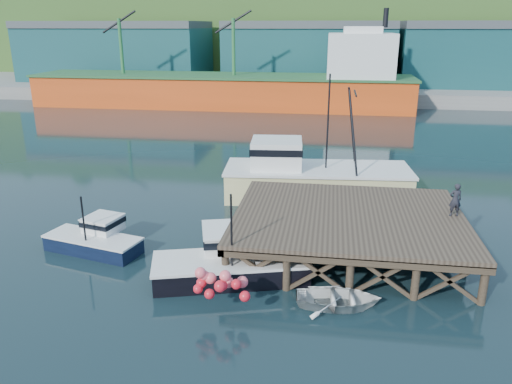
% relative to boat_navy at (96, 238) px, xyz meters
% --- Properties ---
extents(ground, '(300.00, 300.00, 0.00)m').
position_rel_boat_navy_xyz_m(ground, '(7.94, 1.95, -0.67)').
color(ground, black).
rests_on(ground, ground).
extents(wharf, '(12.00, 10.00, 2.62)m').
position_rel_boat_navy_xyz_m(wharf, '(13.44, 1.76, 1.27)').
color(wharf, brown).
rests_on(wharf, ground).
extents(far_quay, '(160.00, 40.00, 2.00)m').
position_rel_boat_navy_xyz_m(far_quay, '(7.94, 71.95, 0.33)').
color(far_quay, gray).
rests_on(far_quay, ground).
extents(warehouse_left, '(32.00, 16.00, 9.00)m').
position_rel_boat_navy_xyz_m(warehouse_left, '(-27.06, 66.95, 5.83)').
color(warehouse_left, '#17494B').
rests_on(warehouse_left, far_quay).
extents(warehouse_mid, '(28.00, 16.00, 9.00)m').
position_rel_boat_navy_xyz_m(warehouse_mid, '(7.94, 66.95, 5.83)').
color(warehouse_mid, '#17494B').
rests_on(warehouse_mid, far_quay).
extents(warehouse_right, '(30.00, 16.00, 9.00)m').
position_rel_boat_navy_xyz_m(warehouse_right, '(37.94, 66.95, 5.83)').
color(warehouse_right, '#17494B').
rests_on(warehouse_right, far_quay).
extents(cargo_ship, '(55.50, 10.00, 13.75)m').
position_rel_boat_navy_xyz_m(cargo_ship, '(-0.52, 49.95, 2.65)').
color(cargo_ship, '#EE4E16').
rests_on(cargo_ship, ground).
extents(hillside, '(220.00, 50.00, 22.00)m').
position_rel_boat_navy_xyz_m(hillside, '(7.94, 101.95, 10.33)').
color(hillside, '#2D511E').
rests_on(hillside, ground).
extents(boat_navy, '(5.60, 3.54, 3.31)m').
position_rel_boat_navy_xyz_m(boat_navy, '(0.00, 0.00, 0.00)').
color(boat_navy, black).
rests_on(boat_navy, ground).
extents(boat_black, '(7.85, 6.51, 4.57)m').
position_rel_boat_navy_xyz_m(boat_black, '(7.78, -1.86, 0.17)').
color(boat_black, black).
rests_on(boat_black, ground).
extents(trawler, '(13.15, 5.61, 8.58)m').
position_rel_boat_navy_xyz_m(trawler, '(11.21, 10.53, 1.10)').
color(trawler, '#ECE499').
rests_on(trawler, ground).
extents(dinghy, '(3.88, 2.92, 0.76)m').
position_rel_boat_navy_xyz_m(dinghy, '(12.96, -3.85, -0.28)').
color(dinghy, silver).
rests_on(dinghy, ground).
extents(dockworker, '(0.71, 0.53, 1.77)m').
position_rel_boat_navy_xyz_m(dockworker, '(18.84, 2.48, 2.34)').
color(dockworker, black).
rests_on(dockworker, wharf).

